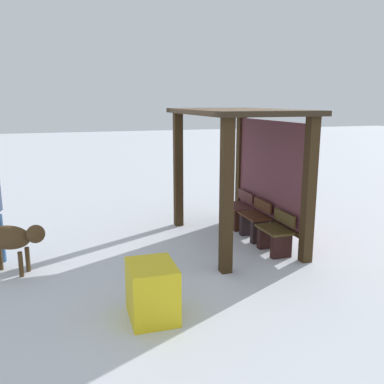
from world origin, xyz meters
TOP-DOWN VIEW (x-y plane):
  - ground_plane at (0.00, 0.00)m, footprint 60.00×60.00m
  - bus_shelter at (0.00, 0.24)m, footprint 3.02×1.81m
  - bench_left_inside at (-0.80, 0.43)m, footprint 0.70×0.42m
  - bench_center_inside at (0.00, 0.43)m, footprint 0.70×0.39m
  - bench_right_inside at (0.80, 0.44)m, footprint 0.70×0.42m
  - dog at (0.38, -3.83)m, footprint 0.64×1.02m
  - grit_bin at (2.33, -2.10)m, footprint 0.71×0.58m

SIDE VIEW (x-z plane):
  - ground_plane at x=0.00m, z-range 0.00..0.00m
  - bench_right_inside at x=0.80m, z-range -0.07..0.66m
  - bench_center_inside at x=0.00m, z-range -0.07..0.69m
  - bench_left_inside at x=-0.80m, z-range -0.07..0.69m
  - grit_bin at x=2.33m, z-range 0.00..0.69m
  - dog at x=0.38m, z-range 0.17..0.96m
  - bus_shelter at x=0.00m, z-range 0.52..2.99m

